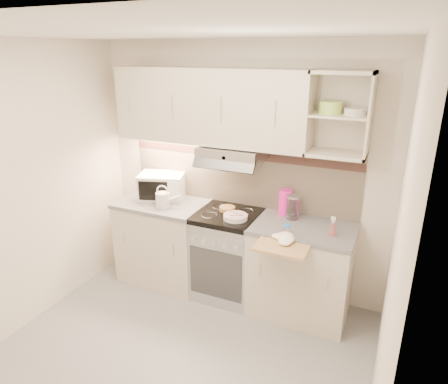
# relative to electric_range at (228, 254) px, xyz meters

# --- Properties ---
(ground) EXTENTS (3.00, 3.00, 0.00)m
(ground) POSITION_rel_electric_range_xyz_m (0.00, -1.10, -0.45)
(ground) COLOR #979799
(ground) RESTS_ON ground
(room_shell) EXTENTS (3.04, 2.84, 2.52)m
(room_shell) POSITION_rel_electric_range_xyz_m (0.00, -0.73, 1.18)
(room_shell) COLOR beige
(room_shell) RESTS_ON ground
(base_cabinet_left) EXTENTS (0.90, 0.60, 0.86)m
(base_cabinet_left) POSITION_rel_electric_range_xyz_m (-0.75, 0.00, -0.02)
(base_cabinet_left) COLOR beige
(base_cabinet_left) RESTS_ON ground
(worktop_left) EXTENTS (0.92, 0.62, 0.04)m
(worktop_left) POSITION_rel_electric_range_xyz_m (-0.75, 0.00, 0.43)
(worktop_left) COLOR slate
(worktop_left) RESTS_ON base_cabinet_left
(base_cabinet_right) EXTENTS (0.90, 0.60, 0.86)m
(base_cabinet_right) POSITION_rel_electric_range_xyz_m (0.75, 0.00, -0.02)
(base_cabinet_right) COLOR beige
(base_cabinet_right) RESTS_ON ground
(worktop_right) EXTENTS (0.92, 0.62, 0.04)m
(worktop_right) POSITION_rel_electric_range_xyz_m (0.75, 0.00, 0.43)
(worktop_right) COLOR slate
(worktop_right) RESTS_ON base_cabinet_right
(electric_range) EXTENTS (0.60, 0.60, 0.90)m
(electric_range) POSITION_rel_electric_range_xyz_m (0.00, 0.00, 0.00)
(electric_range) COLOR #B7B7BC
(electric_range) RESTS_ON ground
(microwave) EXTENTS (0.55, 0.48, 0.26)m
(microwave) POSITION_rel_electric_range_xyz_m (-0.82, 0.12, 0.58)
(microwave) COLOR white
(microwave) RESTS_ON worktop_left
(watering_can) EXTENTS (0.27, 0.14, 0.23)m
(watering_can) POSITION_rel_electric_range_xyz_m (-0.66, -0.11, 0.53)
(watering_can) COLOR silver
(watering_can) RESTS_ON worktop_left
(plate_stack) EXTENTS (0.23, 0.23, 0.05)m
(plate_stack) POSITION_rel_electric_range_xyz_m (0.12, -0.10, 0.47)
(plate_stack) COLOR silver
(plate_stack) RESTS_ON electric_range
(bread_loaf) EXTENTS (0.16, 0.16, 0.04)m
(bread_loaf) POSITION_rel_electric_range_xyz_m (-0.03, 0.06, 0.47)
(bread_loaf) COLOR #9E6745
(bread_loaf) RESTS_ON electric_range
(pink_pitcher) EXTENTS (0.13, 0.12, 0.25)m
(pink_pitcher) POSITION_rel_electric_range_xyz_m (0.51, 0.20, 0.57)
(pink_pitcher) COLOR #F91CA7
(pink_pitcher) RESTS_ON worktop_right
(glass_jar) EXTENTS (0.12, 0.12, 0.23)m
(glass_jar) POSITION_rel_electric_range_xyz_m (0.61, 0.13, 0.57)
(glass_jar) COLOR white
(glass_jar) RESTS_ON worktop_right
(spice_jar) EXTENTS (0.06, 0.06, 0.09)m
(spice_jar) POSITION_rel_electric_range_xyz_m (0.65, -0.22, 0.50)
(spice_jar) COLOR white
(spice_jar) RESTS_ON worktop_right
(spray_bottle) EXTENTS (0.07, 0.07, 0.18)m
(spray_bottle) POSITION_rel_electric_range_xyz_m (1.01, -0.07, 0.52)
(spray_bottle) COLOR pink
(spray_bottle) RESTS_ON worktop_right
(cutting_board) EXTENTS (0.43, 0.39, 0.02)m
(cutting_board) POSITION_rel_electric_range_xyz_m (0.67, -0.37, 0.42)
(cutting_board) COLOR tan
(cutting_board) RESTS_ON base_cabinet_right
(dish_towel) EXTENTS (0.27, 0.25, 0.06)m
(dish_towel) POSITION_rel_electric_range_xyz_m (0.65, -0.32, 0.46)
(dish_towel) COLOR white
(dish_towel) RESTS_ON cutting_board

